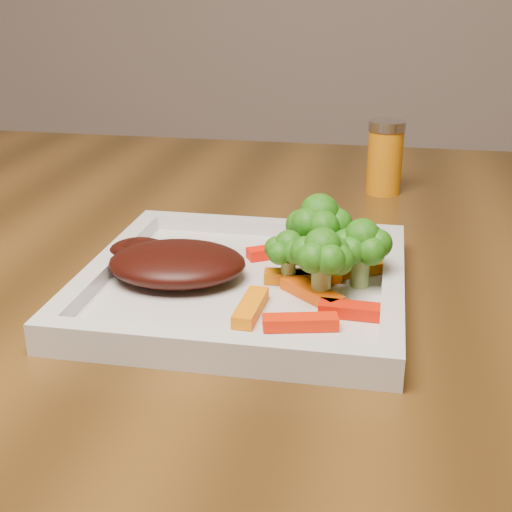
# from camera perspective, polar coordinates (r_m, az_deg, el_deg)

# --- Properties ---
(plate) EXTENTS (0.27, 0.27, 0.01)m
(plate) POSITION_cam_1_polar(r_m,az_deg,el_deg) (0.62, -0.91, -2.60)
(plate) COLOR silver
(plate) RESTS_ON dining_table
(steak) EXTENTS (0.13, 0.11, 0.03)m
(steak) POSITION_cam_1_polar(r_m,az_deg,el_deg) (0.62, -6.33, -0.58)
(steak) COLOR #370C08
(steak) RESTS_ON plate
(broccoli_0) EXTENTS (0.07, 0.07, 0.07)m
(broccoli_0) POSITION_cam_1_polar(r_m,az_deg,el_deg) (0.64, 5.04, 1.96)
(broccoli_0) COLOR #306210
(broccoli_0) RESTS_ON plate
(broccoli_1) EXTENTS (0.06, 0.06, 0.06)m
(broccoli_1) POSITION_cam_1_polar(r_m,az_deg,el_deg) (0.60, 8.43, 0.44)
(broccoli_1) COLOR #257413
(broccoli_1) RESTS_ON plate
(broccoli_2) EXTENTS (0.07, 0.07, 0.06)m
(broccoli_2) POSITION_cam_1_polar(r_m,az_deg,el_deg) (0.58, 5.27, -0.80)
(broccoli_2) COLOR #1E5B0F
(broccoli_2) RESTS_ON plate
(broccoli_3) EXTENTS (0.06, 0.06, 0.06)m
(broccoli_3) POSITION_cam_1_polar(r_m,az_deg,el_deg) (0.60, 2.62, 0.46)
(broccoli_3) COLOR #306911
(broccoli_3) RESTS_ON plate
(carrot_0) EXTENTS (0.06, 0.03, 0.01)m
(carrot_0) POSITION_cam_1_polar(r_m,az_deg,el_deg) (0.54, 3.57, -5.32)
(carrot_0) COLOR red
(carrot_0) RESTS_ON plate
(carrot_1) EXTENTS (0.06, 0.02, 0.01)m
(carrot_1) POSITION_cam_1_polar(r_m,az_deg,el_deg) (0.56, 8.20, -4.36)
(carrot_1) COLOR red
(carrot_1) RESTS_ON plate
(carrot_2) EXTENTS (0.02, 0.06, 0.01)m
(carrot_2) POSITION_cam_1_polar(r_m,az_deg,el_deg) (0.56, -0.43, -4.12)
(carrot_2) COLOR orange
(carrot_2) RESTS_ON plate
(carrot_3) EXTENTS (0.06, 0.04, 0.01)m
(carrot_3) POSITION_cam_1_polar(r_m,az_deg,el_deg) (0.64, 8.88, -0.93)
(carrot_3) COLOR orange
(carrot_3) RESTS_ON plate
(carrot_4) EXTENTS (0.06, 0.04, 0.01)m
(carrot_4) POSITION_cam_1_polar(r_m,az_deg,el_deg) (0.67, 1.62, 0.40)
(carrot_4) COLOR #FB1304
(carrot_4) RESTS_ON plate
(carrot_5) EXTENTS (0.06, 0.05, 0.01)m
(carrot_5) POSITION_cam_1_polar(r_m,az_deg,el_deg) (0.59, 4.50, -2.93)
(carrot_5) COLOR #E64C03
(carrot_5) RESTS_ON plate
(carrot_6) EXTENTS (0.06, 0.02, 0.01)m
(carrot_6) POSITION_cam_1_polar(r_m,az_deg,el_deg) (0.61, 3.43, -1.69)
(carrot_6) COLOR #CE6203
(carrot_6) RESTS_ON plate
(spice_shaker) EXTENTS (0.06, 0.06, 0.09)m
(spice_shaker) POSITION_cam_1_polar(r_m,az_deg,el_deg) (0.91, 10.27, 7.77)
(spice_shaker) COLOR orange
(spice_shaker) RESTS_ON dining_table
(carrot_7) EXTENTS (0.05, 0.03, 0.01)m
(carrot_7) POSITION_cam_1_polar(r_m,az_deg,el_deg) (0.62, 4.57, -1.67)
(carrot_7) COLOR #FF6904
(carrot_7) RESTS_ON plate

